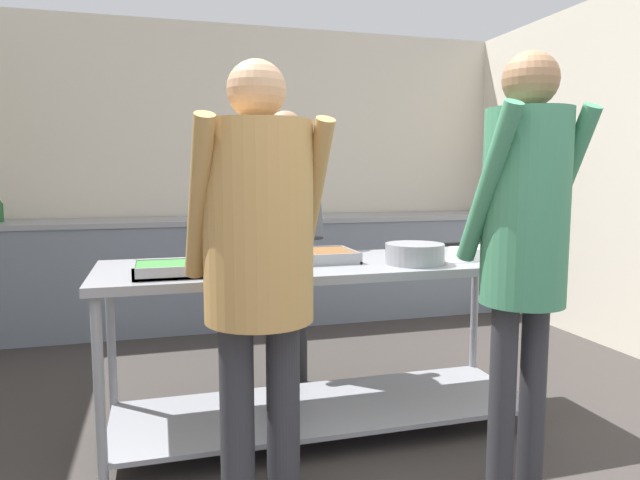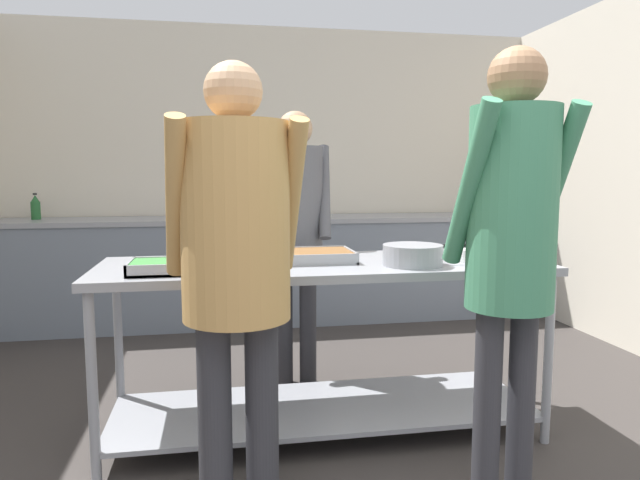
% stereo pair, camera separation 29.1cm
% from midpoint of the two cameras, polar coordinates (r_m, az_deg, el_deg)
% --- Properties ---
extents(wall_rear, '(4.97, 0.06, 2.65)m').
position_cam_midpoint_polar(wall_rear, '(5.41, -2.78, 6.77)').
color(wall_rear, beige).
rests_on(wall_rear, ground_plane).
extents(back_counter, '(4.81, 0.65, 0.93)m').
position_cam_midpoint_polar(back_counter, '(5.11, -2.18, -2.88)').
color(back_counter, slate).
rests_on(back_counter, ground_plane).
extents(serving_counter, '(2.19, 0.75, 0.87)m').
position_cam_midpoint_polar(serving_counter, '(2.88, 3.27, -7.78)').
color(serving_counter, gray).
rests_on(serving_counter, ground_plane).
extents(serving_tray_vegetables, '(0.41, 0.26, 0.05)m').
position_cam_midpoint_polar(serving_tray_vegetables, '(2.59, -11.10, -2.65)').
color(serving_tray_vegetables, gray).
rests_on(serving_tray_vegetables, serving_counter).
extents(broccoli_bowl, '(0.21, 0.21, 0.10)m').
position_cam_midpoint_polar(broccoli_bowl, '(2.86, -4.05, -1.33)').
color(broccoli_bowl, '#3D668C').
rests_on(broccoli_bowl, serving_counter).
extents(serving_tray_roast, '(0.37, 0.32, 0.05)m').
position_cam_midpoint_polar(serving_tray_roast, '(2.86, 2.52, -1.63)').
color(serving_tray_roast, gray).
rests_on(serving_tray_roast, serving_counter).
extents(sauce_pan, '(0.43, 0.29, 0.10)m').
position_cam_midpoint_polar(sauce_pan, '(2.78, 12.25, -1.42)').
color(sauce_pan, gray).
rests_on(sauce_pan, serving_counter).
extents(plate_stack, '(0.25, 0.25, 0.06)m').
position_cam_midpoint_polar(plate_stack, '(3.03, 18.09, -1.41)').
color(plate_stack, white).
rests_on(plate_stack, serving_counter).
extents(guest_serving_left, '(0.52, 0.40, 1.71)m').
position_cam_midpoint_polar(guest_serving_left, '(2.08, -4.47, -0.67)').
color(guest_serving_left, '#2D2D33').
rests_on(guest_serving_left, ground_plane).
extents(guest_serving_right, '(0.43, 0.35, 1.76)m').
position_cam_midpoint_polar(guest_serving_right, '(2.27, 22.11, 0.95)').
color(guest_serving_right, '#2D2D33').
rests_on(guest_serving_right, ground_plane).
extents(cook_behind_counter, '(0.46, 0.37, 1.68)m').
position_cam_midpoint_polar(cook_behind_counter, '(3.47, -0.06, 2.31)').
color(cook_behind_counter, '#2D2D33').
rests_on(cook_behind_counter, ground_plane).
extents(water_bottle, '(0.08, 0.08, 0.22)m').
position_cam_midpoint_polar(water_bottle, '(5.25, -25.18, 2.95)').
color(water_bottle, '#23602D').
rests_on(water_bottle, back_counter).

